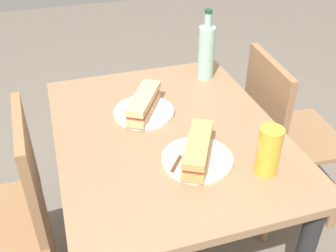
# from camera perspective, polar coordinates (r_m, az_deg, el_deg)

# --- Properties ---
(dining_table) EXTENTS (1.01, 0.79, 0.74)m
(dining_table) POSITION_cam_1_polar(r_m,az_deg,el_deg) (1.51, 0.00, -4.55)
(dining_table) COLOR #997251
(dining_table) RESTS_ON ground
(chair_far) EXTENTS (0.42, 0.42, 0.87)m
(chair_far) POSITION_cam_1_polar(r_m,az_deg,el_deg) (1.56, -21.81, -11.39)
(chair_far) COLOR #936B47
(chair_far) RESTS_ON ground
(chair_near) EXTENTS (0.43, 0.43, 0.87)m
(chair_near) POSITION_cam_1_polar(r_m,az_deg,el_deg) (1.90, 15.93, -0.88)
(chair_near) COLOR #936B47
(chair_near) RESTS_ON ground
(plate_near) EXTENTS (0.23, 0.23, 0.01)m
(plate_near) POSITION_cam_1_polar(r_m,az_deg,el_deg) (1.52, -3.47, 2.02)
(plate_near) COLOR white
(plate_near) RESTS_ON dining_table
(baguette_sandwich_near) EXTENTS (0.25, 0.19, 0.07)m
(baguette_sandwich_near) POSITION_cam_1_polar(r_m,az_deg,el_deg) (1.50, -3.52, 3.36)
(baguette_sandwich_near) COLOR #DBB77A
(baguette_sandwich_near) RESTS_ON plate_near
(knife_near) EXTENTS (0.18, 0.06, 0.01)m
(knife_near) POSITION_cam_1_polar(r_m,az_deg,el_deg) (1.52, -5.38, 2.37)
(knife_near) COLOR silver
(knife_near) RESTS_ON plate_near
(plate_far) EXTENTS (0.23, 0.23, 0.01)m
(plate_far) POSITION_cam_1_polar(r_m,az_deg,el_deg) (1.29, 4.21, -4.78)
(plate_far) COLOR silver
(plate_far) RESTS_ON dining_table
(baguette_sandwich_far) EXTENTS (0.25, 0.18, 0.07)m
(baguette_sandwich_far) POSITION_cam_1_polar(r_m,az_deg,el_deg) (1.27, 4.29, -3.32)
(baguette_sandwich_far) COLOR tan
(baguette_sandwich_far) RESTS_ON plate_far
(knife_far) EXTENTS (0.15, 0.12, 0.01)m
(knife_far) POSITION_cam_1_polar(r_m,az_deg,el_deg) (1.28, 1.77, -4.44)
(knife_far) COLOR silver
(knife_far) RESTS_ON plate_far
(water_bottle) EXTENTS (0.07, 0.07, 0.31)m
(water_bottle) POSITION_cam_1_polar(r_m,az_deg,el_deg) (1.75, 5.52, 10.63)
(water_bottle) COLOR #99C6B7
(water_bottle) RESTS_ON dining_table
(beer_glass) EXTENTS (0.07, 0.07, 0.16)m
(beer_glass) POSITION_cam_1_polar(r_m,az_deg,el_deg) (1.24, 14.28, -3.46)
(beer_glass) COLOR gold
(beer_glass) RESTS_ON dining_table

